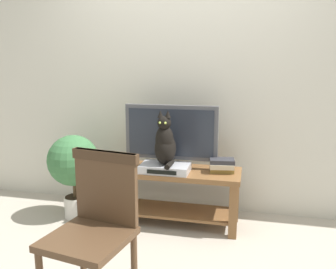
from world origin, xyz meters
TOP-DOWN VIEW (x-y plane):
  - ground_plane at (0.00, 0.00)m, footprint 12.00×12.00m
  - back_wall at (0.00, 0.95)m, footprint 7.00×0.12m
  - tv_stand at (-0.08, 0.49)m, footprint 1.27×0.44m
  - tv at (-0.08, 0.56)m, footprint 0.85×0.20m
  - media_box at (-0.09, 0.41)m, footprint 0.43×0.28m
  - cat at (-0.09, 0.40)m, footprint 0.18×0.29m
  - wooden_chair at (-0.23, -0.73)m, footprint 0.51×0.51m
  - book_stack at (0.39, 0.50)m, footprint 0.23×0.19m
  - potted_plant at (-0.98, 0.40)m, footprint 0.48×0.48m

SIDE VIEW (x-z plane):
  - ground_plane at x=0.00m, z-range 0.00..0.00m
  - tv_stand at x=-0.08m, z-range 0.09..0.61m
  - potted_plant at x=-0.98m, z-range 0.12..0.92m
  - media_box at x=-0.09m, z-range 0.51..0.58m
  - wooden_chair at x=-0.23m, z-range 0.08..1.02m
  - book_stack at x=0.39m, z-range 0.51..0.63m
  - cat at x=-0.09m, z-range 0.53..1.01m
  - tv at x=-0.08m, z-range 0.53..1.10m
  - back_wall at x=0.00m, z-range 0.00..2.80m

